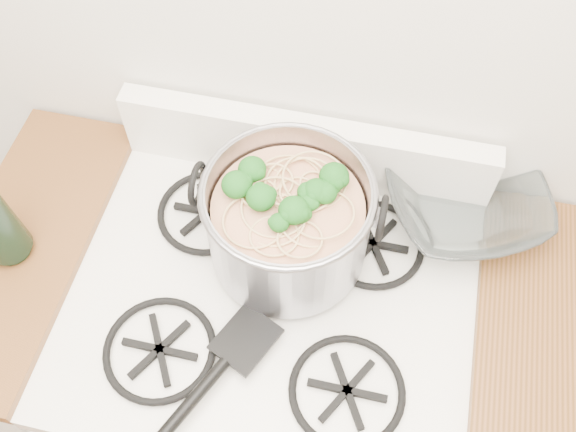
{
  "coord_description": "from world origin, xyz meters",
  "views": [
    {
      "loc": [
        0.14,
        0.76,
        2.01
      ],
      "look_at": [
        0.01,
        1.36,
        1.04
      ],
      "focal_mm": 40.0,
      "sensor_mm": 36.0,
      "label": 1
    }
  ],
  "objects_px": {
    "stock_pot": "(288,223)",
    "spatula": "(246,338)",
    "gas_range": "(275,378)",
    "glass_bowl": "(462,205)"
  },
  "relations": [
    {
      "from": "stock_pot",
      "to": "spatula",
      "type": "height_order",
      "value": "stock_pot"
    },
    {
      "from": "gas_range",
      "to": "stock_pot",
      "type": "distance_m",
      "value": 0.59
    },
    {
      "from": "spatula",
      "to": "glass_bowl",
      "type": "distance_m",
      "value": 0.51
    },
    {
      "from": "gas_range",
      "to": "spatula",
      "type": "bearing_deg",
      "value": -102.5
    },
    {
      "from": "gas_range",
      "to": "glass_bowl",
      "type": "bearing_deg",
      "value": 38.86
    },
    {
      "from": "glass_bowl",
      "to": "stock_pot",
      "type": "bearing_deg",
      "value": -152.55
    },
    {
      "from": "gas_range",
      "to": "stock_pot",
      "type": "height_order",
      "value": "stock_pot"
    },
    {
      "from": "gas_range",
      "to": "glass_bowl",
      "type": "height_order",
      "value": "glass_bowl"
    },
    {
      "from": "gas_range",
      "to": "stock_pot",
      "type": "xyz_separation_m",
      "value": [
        0.01,
        0.1,
        0.58
      ]
    },
    {
      "from": "gas_range",
      "to": "stock_pot",
      "type": "bearing_deg",
      "value": 84.07
    }
  ]
}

